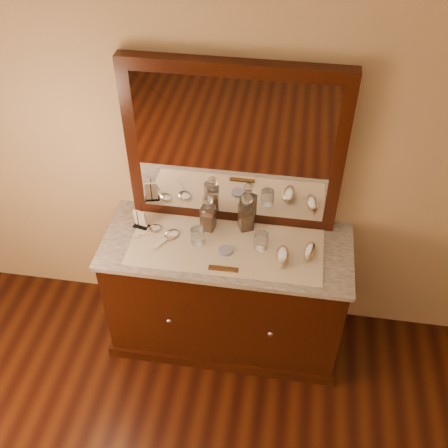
{
  "coord_description": "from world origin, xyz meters",
  "views": [
    {
      "loc": [
        0.32,
        -0.18,
        2.97
      ],
      "look_at": [
        0.0,
        1.85,
        1.1
      ],
      "focal_mm": 42.34,
      "sensor_mm": 36.0,
      "label": 1
    }
  ],
  "objects_px": {
    "mirror_frame": "(234,148)",
    "hand_mirror_inner": "(170,236)",
    "pin_dish": "(226,250)",
    "dresser_cabinet": "(226,295)",
    "napkin_rack": "(140,219)",
    "hand_mirror_outer": "(152,230)",
    "comb": "(223,269)",
    "brush_far": "(310,252)",
    "decanter_left": "(208,216)",
    "brush_near": "(283,257)",
    "decanter_right": "(246,215)"
  },
  "relations": [
    {
      "from": "mirror_frame",
      "to": "decanter_right",
      "type": "relative_size",
      "value": 4.74
    },
    {
      "from": "decanter_left",
      "to": "hand_mirror_outer",
      "type": "bearing_deg",
      "value": -166.95
    },
    {
      "from": "decanter_left",
      "to": "decanter_right",
      "type": "relative_size",
      "value": 0.98
    },
    {
      "from": "comb",
      "to": "hand_mirror_outer",
      "type": "xyz_separation_m",
      "value": [
        -0.46,
        0.24,
        0.0
      ]
    },
    {
      "from": "napkin_rack",
      "to": "hand_mirror_outer",
      "type": "relative_size",
      "value": 0.86
    },
    {
      "from": "mirror_frame",
      "to": "brush_far",
      "type": "height_order",
      "value": "mirror_frame"
    },
    {
      "from": "dresser_cabinet",
      "to": "decanter_left",
      "type": "height_order",
      "value": "decanter_left"
    },
    {
      "from": "brush_far",
      "to": "hand_mirror_inner",
      "type": "distance_m",
      "value": 0.81
    },
    {
      "from": "pin_dish",
      "to": "comb",
      "type": "height_order",
      "value": "pin_dish"
    },
    {
      "from": "mirror_frame",
      "to": "dresser_cabinet",
      "type": "bearing_deg",
      "value": -90.0
    },
    {
      "from": "napkin_rack",
      "to": "decanter_right",
      "type": "height_order",
      "value": "decanter_right"
    },
    {
      "from": "pin_dish",
      "to": "dresser_cabinet",
      "type": "bearing_deg",
      "value": 92.7
    },
    {
      "from": "pin_dish",
      "to": "brush_near",
      "type": "height_order",
      "value": "brush_near"
    },
    {
      "from": "pin_dish",
      "to": "hand_mirror_inner",
      "type": "height_order",
      "value": "hand_mirror_inner"
    },
    {
      "from": "dresser_cabinet",
      "to": "mirror_frame",
      "type": "height_order",
      "value": "mirror_frame"
    },
    {
      "from": "brush_far",
      "to": "hand_mirror_outer",
      "type": "xyz_separation_m",
      "value": [
        -0.93,
        0.06,
        -0.01
      ]
    },
    {
      "from": "mirror_frame",
      "to": "hand_mirror_inner",
      "type": "height_order",
      "value": "mirror_frame"
    },
    {
      "from": "mirror_frame",
      "to": "comb",
      "type": "relative_size",
      "value": 7.27
    },
    {
      "from": "napkin_rack",
      "to": "decanter_left",
      "type": "xyz_separation_m",
      "value": [
        0.4,
        0.05,
        0.04
      ]
    },
    {
      "from": "mirror_frame",
      "to": "hand_mirror_outer",
      "type": "height_order",
      "value": "mirror_frame"
    },
    {
      "from": "brush_far",
      "to": "hand_mirror_inner",
      "type": "xyz_separation_m",
      "value": [
        -0.81,
        0.02,
        -0.01
      ]
    },
    {
      "from": "napkin_rack",
      "to": "hand_mirror_inner",
      "type": "relative_size",
      "value": 0.7
    },
    {
      "from": "napkin_rack",
      "to": "decanter_right",
      "type": "bearing_deg",
      "value": 7.45
    },
    {
      "from": "comb",
      "to": "hand_mirror_outer",
      "type": "distance_m",
      "value": 0.52
    },
    {
      "from": "brush_near",
      "to": "napkin_rack",
      "type": "bearing_deg",
      "value": 170.05
    },
    {
      "from": "hand_mirror_outer",
      "to": "decanter_left",
      "type": "bearing_deg",
      "value": 13.05
    },
    {
      "from": "dresser_cabinet",
      "to": "brush_far",
      "type": "bearing_deg",
      "value": -1.21
    },
    {
      "from": "comb",
      "to": "hand_mirror_outer",
      "type": "height_order",
      "value": "hand_mirror_outer"
    },
    {
      "from": "brush_far",
      "to": "dresser_cabinet",
      "type": "bearing_deg",
      "value": 178.79
    },
    {
      "from": "comb",
      "to": "brush_far",
      "type": "height_order",
      "value": "brush_far"
    },
    {
      "from": "hand_mirror_outer",
      "to": "mirror_frame",
      "type": "bearing_deg",
      "value": 23.77
    },
    {
      "from": "mirror_frame",
      "to": "hand_mirror_inner",
      "type": "relative_size",
      "value": 6.0
    },
    {
      "from": "mirror_frame",
      "to": "decanter_left",
      "type": "height_order",
      "value": "mirror_frame"
    },
    {
      "from": "mirror_frame",
      "to": "brush_far",
      "type": "xyz_separation_m",
      "value": [
        0.47,
        -0.25,
        -0.48
      ]
    },
    {
      "from": "decanter_left",
      "to": "comb",
      "type": "bearing_deg",
      "value": -66.24
    },
    {
      "from": "comb",
      "to": "brush_near",
      "type": "distance_m",
      "value": 0.34
    },
    {
      "from": "dresser_cabinet",
      "to": "mirror_frame",
      "type": "xyz_separation_m",
      "value": [
        0.0,
        0.25,
        0.94
      ]
    },
    {
      "from": "napkin_rack",
      "to": "brush_near",
      "type": "bearing_deg",
      "value": -9.95
    },
    {
      "from": "dresser_cabinet",
      "to": "hand_mirror_outer",
      "type": "distance_m",
      "value": 0.64
    },
    {
      "from": "brush_near",
      "to": "hand_mirror_outer",
      "type": "relative_size",
      "value": 1.01
    },
    {
      "from": "decanter_left",
      "to": "brush_far",
      "type": "height_order",
      "value": "decanter_left"
    },
    {
      "from": "brush_far",
      "to": "decanter_left",
      "type": "bearing_deg",
      "value": 167.7
    },
    {
      "from": "comb",
      "to": "decanter_right",
      "type": "height_order",
      "value": "decanter_right"
    },
    {
      "from": "pin_dish",
      "to": "hand_mirror_inner",
      "type": "relative_size",
      "value": 0.42
    },
    {
      "from": "pin_dish",
      "to": "napkin_rack",
      "type": "height_order",
      "value": "napkin_rack"
    },
    {
      "from": "dresser_cabinet",
      "to": "brush_far",
      "type": "relative_size",
      "value": 9.13
    },
    {
      "from": "pin_dish",
      "to": "decanter_left",
      "type": "distance_m",
      "value": 0.24
    },
    {
      "from": "pin_dish",
      "to": "decanter_right",
      "type": "xyz_separation_m",
      "value": [
        0.09,
        0.21,
        0.09
      ]
    },
    {
      "from": "dresser_cabinet",
      "to": "comb",
      "type": "height_order",
      "value": "comb"
    },
    {
      "from": "brush_far",
      "to": "napkin_rack",
      "type": "bearing_deg",
      "value": 175.1
    }
  ]
}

